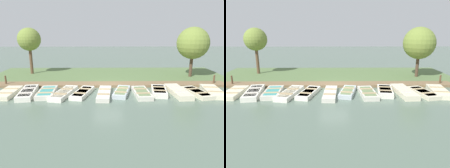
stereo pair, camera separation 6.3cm
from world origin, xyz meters
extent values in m
plane|color=#566B5B|center=(0.00, 0.00, 0.00)|extent=(80.00, 80.00, 0.00)
cube|color=#567042|center=(-5.00, 0.00, 0.09)|extent=(8.00, 24.00, 0.17)
cube|color=brown|center=(-1.27, 0.00, 0.11)|extent=(1.46, 21.10, 0.22)
cube|color=beige|center=(1.35, -7.76, 0.16)|extent=(3.13, 1.28, 0.32)
cube|color=#6B7F51|center=(1.35, -7.76, 0.30)|extent=(2.56, 1.00, 0.03)
cube|color=tan|center=(1.94, -7.75, 0.33)|extent=(0.32, 1.15, 0.03)
cube|color=tan|center=(0.76, -7.77, 0.33)|extent=(0.32, 1.15, 0.03)
cube|color=silver|center=(1.43, -6.21, 0.18)|extent=(3.69, 1.59, 0.37)
cube|color=#6B7F51|center=(1.43, -6.21, 0.35)|extent=(3.02, 1.26, 0.03)
cube|color=beige|center=(2.10, -6.11, 0.38)|extent=(0.50, 1.05, 0.03)
cube|color=beige|center=(0.76, -6.30, 0.38)|extent=(0.50, 1.05, 0.03)
cube|color=beige|center=(1.36, -4.75, 0.16)|extent=(3.13, 1.45, 0.33)
cube|color=teal|center=(1.36, -4.75, 0.32)|extent=(2.56, 1.14, 0.03)
cube|color=tan|center=(1.94, -4.71, 0.34)|extent=(0.38, 1.16, 0.03)
cube|color=tan|center=(0.78, -4.79, 0.34)|extent=(0.38, 1.16, 0.03)
cube|color=silver|center=(1.54, -3.39, 0.16)|extent=(3.66, 1.75, 0.33)
cube|color=beige|center=(1.54, -3.39, 0.31)|extent=(2.99, 1.39, 0.03)
cube|color=tan|center=(2.20, -3.53, 0.34)|extent=(0.54, 1.02, 0.03)
cube|color=tan|center=(0.89, -3.25, 0.34)|extent=(0.54, 1.02, 0.03)
cube|color=silver|center=(1.43, -1.97, 0.15)|extent=(3.28, 1.68, 0.31)
cube|color=#994C33|center=(1.43, -1.97, 0.30)|extent=(2.68, 1.34, 0.02)
cube|color=tan|center=(2.01, -2.11, 0.32)|extent=(0.51, 0.97, 0.03)
cube|color=tan|center=(0.85, -1.84, 0.32)|extent=(0.51, 0.97, 0.03)
cube|color=beige|center=(1.64, -0.29, 0.15)|extent=(3.57, 1.12, 0.31)
cube|color=beige|center=(1.64, -0.29, 0.30)|extent=(2.92, 0.88, 0.02)
cube|color=tan|center=(2.31, -0.32, 0.32)|extent=(0.39, 0.89, 0.03)
cube|color=tan|center=(0.97, -0.25, 0.32)|extent=(0.39, 0.89, 0.03)
cube|color=#B2BCC1|center=(1.24, 1.08, 0.16)|extent=(3.12, 1.61, 0.31)
cube|color=#6B7F51|center=(1.24, 1.08, 0.30)|extent=(2.55, 1.28, 0.02)
cube|color=tan|center=(1.79, 0.97, 0.32)|extent=(0.48, 0.98, 0.03)
cube|color=tan|center=(0.68, 1.20, 0.32)|extent=(0.48, 0.98, 0.03)
cube|color=beige|center=(1.57, 2.60, 0.17)|extent=(3.16, 1.33, 0.33)
cube|color=#6B7F51|center=(1.57, 2.60, 0.32)|extent=(2.59, 1.05, 0.03)
cube|color=tan|center=(2.15, 2.64, 0.34)|extent=(0.38, 1.06, 0.03)
cube|color=tan|center=(0.98, 2.57, 0.34)|extent=(0.38, 1.06, 0.03)
cube|color=silver|center=(1.25, 4.02, 0.21)|extent=(2.77, 1.49, 0.41)
cube|color=teal|center=(1.25, 4.02, 0.40)|extent=(2.27, 1.18, 0.03)
cube|color=tan|center=(1.74, 3.95, 0.42)|extent=(0.41, 1.05, 0.03)
cube|color=tan|center=(0.75, 4.09, 0.42)|extent=(0.41, 1.05, 0.03)
cube|color=beige|center=(1.34, 5.49, 0.19)|extent=(3.61, 1.36, 0.39)
cube|color=#6B7F51|center=(1.34, 5.49, 0.37)|extent=(2.96, 1.07, 0.03)
cube|color=beige|center=(2.01, 5.54, 0.40)|extent=(0.43, 1.04, 0.03)
cube|color=beige|center=(0.67, 5.44, 0.40)|extent=(0.43, 1.04, 0.03)
cube|color=beige|center=(1.50, 6.93, 0.15)|extent=(3.18, 1.72, 0.30)
cube|color=#4C709E|center=(1.50, 6.93, 0.29)|extent=(2.60, 1.37, 0.02)
cube|color=tan|center=(2.06, 7.06, 0.32)|extent=(0.51, 1.04, 0.03)
cube|color=tan|center=(0.94, 6.80, 0.32)|extent=(0.51, 1.04, 0.03)
cube|color=beige|center=(1.25, 8.29, 0.17)|extent=(3.44, 1.65, 0.34)
cube|color=#4C709E|center=(1.25, 8.29, 0.33)|extent=(2.81, 1.30, 0.03)
cube|color=tan|center=(1.88, 8.20, 0.35)|extent=(0.48, 1.14, 0.03)
cube|color=tan|center=(0.63, 8.38, 0.35)|extent=(0.48, 1.14, 0.03)
cylinder|color=brown|center=(-1.19, -9.04, 0.44)|extent=(0.15, 0.15, 0.88)
sphere|color=brown|center=(-1.19, -9.04, 0.91)|extent=(0.13, 0.13, 0.13)
cylinder|color=brown|center=(-1.19, 9.48, 0.44)|extent=(0.15, 0.15, 0.88)
sphere|color=brown|center=(-1.19, 9.48, 0.91)|extent=(0.13, 0.13, 0.13)
cylinder|color=brown|center=(-5.73, -8.27, 1.59)|extent=(0.32, 0.32, 3.18)
sphere|color=olive|center=(-5.73, -8.27, 3.83)|extent=(2.39, 2.39, 2.39)
cylinder|color=#4C3828|center=(-4.06, 8.39, 1.34)|extent=(0.31, 0.31, 2.68)
sphere|color=olive|center=(-4.06, 8.39, 3.55)|extent=(3.14, 3.14, 3.14)
camera|label=1|loc=(17.63, 0.09, 5.16)|focal=35.00mm
camera|label=2|loc=(17.64, 0.15, 5.16)|focal=35.00mm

